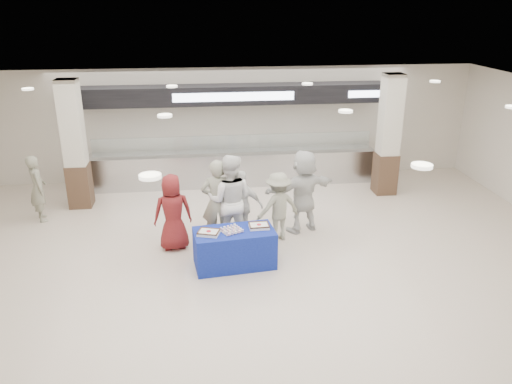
{
  "coord_description": "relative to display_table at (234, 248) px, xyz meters",
  "views": [
    {
      "loc": [
        -0.98,
        -8.06,
        4.89
      ],
      "look_at": [
        0.17,
        1.6,
        1.17
      ],
      "focal_mm": 35.0,
      "sensor_mm": 36.0,
      "label": 1
    }
  ],
  "objects": [
    {
      "name": "cupcake_tray",
      "position": [
        -0.05,
        -0.02,
        0.41
      ],
      "size": [
        0.46,
        0.42,
        0.06
      ],
      "color": "#BCBCC1",
      "rests_on": "display_table"
    },
    {
      "name": "sheet_cake_left",
      "position": [
        -0.49,
        -0.1,
        0.42
      ],
      "size": [
        0.46,
        0.41,
        0.09
      ],
      "color": "white",
      "rests_on": "display_table"
    },
    {
      "name": "soldier_a",
      "position": [
        -0.27,
        1.02,
        0.57
      ],
      "size": [
        0.71,
        0.49,
        1.88
      ],
      "primitive_type": "imported",
      "rotation": [
        0.0,
        0.0,
        3.09
      ],
      "color": "gray",
      "rests_on": "ground"
    },
    {
      "name": "soldier_b",
      "position": [
        1.03,
        1.05,
        0.39
      ],
      "size": [
        1.13,
        0.87,
        1.54
      ],
      "primitive_type": "imported",
      "rotation": [
        0.0,
        0.0,
        3.48
      ],
      "color": "gray",
      "rests_on": "ground"
    },
    {
      "name": "chef_short",
      "position": [
        0.26,
        1.17,
        0.41
      ],
      "size": [
        0.99,
        0.63,
        1.57
      ],
      "primitive_type": "imported",
      "rotation": [
        0.0,
        0.0,
        2.85
      ],
      "color": "white",
      "rests_on": "ground"
    },
    {
      "name": "serving_line",
      "position": [
        0.37,
        4.75,
        0.78
      ],
      "size": [
        8.7,
        0.85,
        2.8
      ],
      "color": "#B6B9BE",
      "rests_on": "ground"
    },
    {
      "name": "column_left",
      "position": [
        -3.64,
        3.55,
        1.15
      ],
      "size": [
        0.55,
        0.55,
        3.2
      ],
      "color": "#3C281B",
      "rests_on": "ground"
    },
    {
      "name": "chef_tall",
      "position": [
        -0.01,
        0.98,
        0.62
      ],
      "size": [
        1.09,
        0.92,
        1.99
      ],
      "primitive_type": "imported",
      "rotation": [
        0.0,
        0.0,
        2.95
      ],
      "color": "white",
      "rests_on": "ground"
    },
    {
      "name": "soldier_bg",
      "position": [
        -4.4,
        2.76,
        0.42
      ],
      "size": [
        0.59,
        0.69,
        1.59
      ],
      "primitive_type": "imported",
      "rotation": [
        0.0,
        0.0,
        2.0
      ],
      "color": "gray",
      "rests_on": "ground"
    },
    {
      "name": "civilian_white",
      "position": [
        1.66,
        1.45,
        0.57
      ],
      "size": [
        1.83,
        1.18,
        1.89
      ],
      "primitive_type": "imported",
      "rotation": [
        0.0,
        0.0,
        3.53
      ],
      "color": "silver",
      "rests_on": "ground"
    },
    {
      "name": "display_table",
      "position": [
        0.0,
        0.0,
        0.0
      ],
      "size": [
        1.63,
        0.95,
        0.75
      ],
      "primitive_type": "cube",
      "rotation": [
        0.0,
        0.0,
        0.11
      ],
      "color": "#162A97",
      "rests_on": "ground"
    },
    {
      "name": "column_right",
      "position": [
        4.36,
        3.55,
        1.15
      ],
      "size": [
        0.55,
        0.55,
        3.2
      ],
      "color": "#3C281B",
      "rests_on": "ground"
    },
    {
      "name": "sheet_cake_right",
      "position": [
        0.5,
        0.09,
        0.42
      ],
      "size": [
        0.39,
        0.31,
        0.08
      ],
      "color": "white",
      "rests_on": "display_table"
    },
    {
      "name": "civilian_maroon",
      "position": [
        -1.2,
        0.9,
        0.44
      ],
      "size": [
        0.87,
        0.63,
        1.63
      ],
      "primitive_type": "imported",
      "rotation": [
        0.0,
        0.0,
        3.29
      ],
      "color": "maroon",
      "rests_on": "ground"
    },
    {
      "name": "ground",
      "position": [
        0.36,
        -0.65,
        -0.38
      ],
      "size": [
        14.0,
        14.0,
        0.0
      ],
      "primitive_type": "plane",
      "color": "beige",
      "rests_on": "ground"
    }
  ]
}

